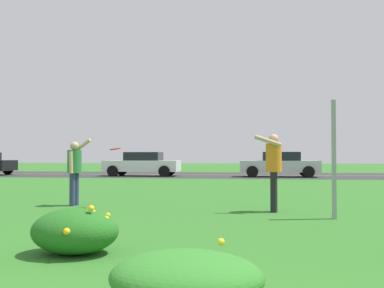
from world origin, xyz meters
TOP-DOWN VIEW (x-y plane):
  - ground_plane at (0.00, 12.89)m, footprint 120.00×120.00m
  - highway_strip at (0.00, 25.78)m, footprint 120.00×9.16m
  - highway_center_stripe at (0.00, 25.78)m, footprint 120.00×0.16m
  - daylily_clump_mid_left at (0.47, 1.75)m, footprint 1.28×1.04m
  - daylily_clump_mid_right at (-1.14, 3.30)m, footprint 1.08×0.90m
  - sign_post_near_path at (2.57, 6.79)m, footprint 0.07×0.10m
  - person_thrower_green_shirt at (-3.26, 8.23)m, footprint 0.53×0.51m
  - person_catcher_orange_shirt at (1.48, 7.68)m, footprint 0.59×0.51m
  - frisbee_red at (-2.14, 7.95)m, footprint 0.25×0.25m
  - car_silver_center_left at (2.65, 23.72)m, footprint 4.50×2.00m
  - car_white_center_right at (-5.53, 23.72)m, footprint 4.50×2.00m

SIDE VIEW (x-z plane):
  - ground_plane at x=0.00m, z-range 0.00..0.00m
  - highway_strip at x=0.00m, z-range 0.00..0.01m
  - highway_center_stripe at x=0.00m, z-range 0.01..0.01m
  - daylily_clump_mid_left at x=0.47m, z-range -0.01..0.43m
  - daylily_clump_mid_right at x=-1.14m, z-range -0.03..0.59m
  - car_silver_center_left at x=2.65m, z-range 0.01..1.46m
  - car_white_center_right at x=-5.53m, z-range 0.01..1.46m
  - person_thrower_green_shirt at x=-3.26m, z-range 0.11..1.75m
  - person_catcher_orange_shirt at x=1.48m, z-range 0.17..1.84m
  - sign_post_near_path at x=2.57m, z-range 0.00..2.28m
  - frisbee_red at x=-2.14m, z-range 1.33..1.41m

